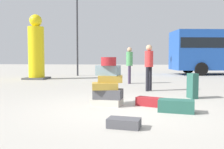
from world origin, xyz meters
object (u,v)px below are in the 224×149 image
suitcase_charcoal_upright_blue (124,123)px  suitcase_maroon_behind_tower (150,102)px  lamp_post (77,11)px  yellow_dummy_statue (36,51)px  suitcase_teal_left_side (192,86)px  suitcase_tower (108,85)px  person_bearded_onlooker (129,62)px  person_tourist_with_camera (149,63)px  suitcase_teal_foreground_far (176,106)px

suitcase_charcoal_upright_blue → suitcase_maroon_behind_tower: suitcase_maroon_behind_tower is taller
lamp_post → yellow_dummy_statue: bearing=-119.0°
suitcase_maroon_behind_tower → lamp_post: lamp_post is taller
suitcase_teal_left_side → suitcase_maroon_behind_tower: bearing=-152.2°
suitcase_charcoal_upright_blue → yellow_dummy_statue: yellow_dummy_statue is taller
suitcase_maroon_behind_tower → lamp_post: size_ratio=0.10×
suitcase_teal_left_side → lamp_post: 11.26m
suitcase_tower → suitcase_charcoal_upright_blue: (0.55, -2.00, -0.43)m
suitcase_tower → suitcase_maroon_behind_tower: 1.12m
suitcase_teal_left_side → person_bearded_onlooker: size_ratio=0.44×
yellow_dummy_statue → person_bearded_onlooker: bearing=-19.0°
suitcase_charcoal_upright_blue → person_tourist_with_camera: 4.95m
suitcase_teal_foreground_far → suitcase_teal_left_side: size_ratio=1.04×
person_bearded_onlooker → lamp_post: size_ratio=0.25×
suitcase_charcoal_upright_blue → yellow_dummy_statue: size_ratio=0.15×
suitcase_charcoal_upright_blue → yellow_dummy_statue: bearing=131.0°
suitcase_charcoal_upright_blue → suitcase_teal_foreground_far: bearing=61.3°
suitcase_teal_foreground_far → yellow_dummy_statue: bearing=141.5°
suitcase_teal_foreground_far → suitcase_maroon_behind_tower: 0.85m
suitcase_charcoal_upright_blue → suitcase_maroon_behind_tower: (0.50, 1.98, 0.03)m
suitcase_charcoal_upright_blue → person_bearded_onlooker: bearing=101.5°
suitcase_tower → suitcase_teal_foreground_far: (1.61, -0.65, -0.37)m
suitcase_tower → yellow_dummy_statue: size_ratio=0.33×
suitcase_charcoal_upright_blue → suitcase_maroon_behind_tower: bearing=85.3°
suitcase_tower → person_tourist_with_camera: person_tourist_with_camera is taller
yellow_dummy_statue → suitcase_teal_foreground_far: bearing=-49.5°
suitcase_tower → yellow_dummy_statue: (-5.08, 7.18, 1.10)m
suitcase_tower → suitcase_teal_left_side: (2.35, 1.31, -0.14)m
suitcase_charcoal_upright_blue → yellow_dummy_statue: (-5.64, 9.18, 1.53)m
suitcase_tower → suitcase_charcoal_upright_blue: suitcase_tower is taller
suitcase_tower → person_tourist_with_camera: size_ratio=0.73×
suitcase_maroon_behind_tower → person_bearded_onlooker: (-0.76, 5.35, 0.91)m
suitcase_maroon_behind_tower → suitcase_charcoal_upright_blue: bearing=-81.9°
person_bearded_onlooker → suitcase_charcoal_upright_blue: bearing=3.3°
suitcase_teal_left_side → person_bearded_onlooker: bearing=99.2°
suitcase_teal_foreground_far → yellow_dummy_statue: size_ratio=0.21×
suitcase_charcoal_upright_blue → person_bearded_onlooker: 7.39m
suitcase_charcoal_upright_blue → person_tourist_with_camera: bearing=92.8°
person_tourist_with_camera → suitcase_tower: bearing=8.3°
suitcase_maroon_behind_tower → person_tourist_with_camera: size_ratio=0.38×
suitcase_maroon_behind_tower → person_bearded_onlooker: 5.48m
suitcase_teal_foreground_far → person_bearded_onlooker: bearing=113.4°
yellow_dummy_statue → lamp_post: lamp_post is taller
person_tourist_with_camera → lamp_post: bearing=-118.1°
suitcase_teal_foreground_far → person_bearded_onlooker: size_ratio=0.45×
suitcase_teal_left_side → person_tourist_with_camera: bearing=111.1°
person_tourist_with_camera → yellow_dummy_statue: (-6.20, 4.35, 0.61)m
suitcase_teal_foreground_far → person_tourist_with_camera: 3.63m
suitcase_charcoal_upright_blue → person_tourist_with_camera: person_tourist_with_camera is taller
suitcase_teal_foreground_far → person_bearded_onlooker: 6.19m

